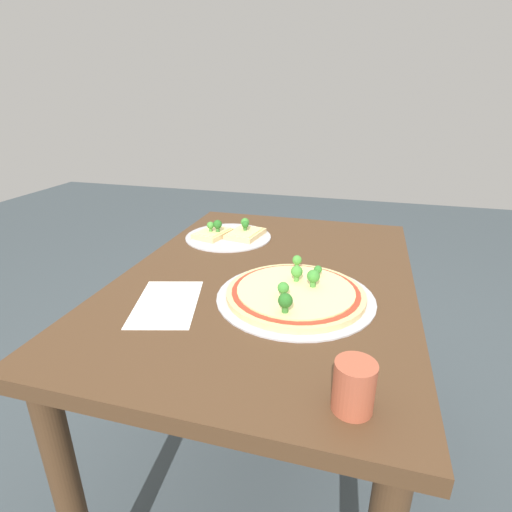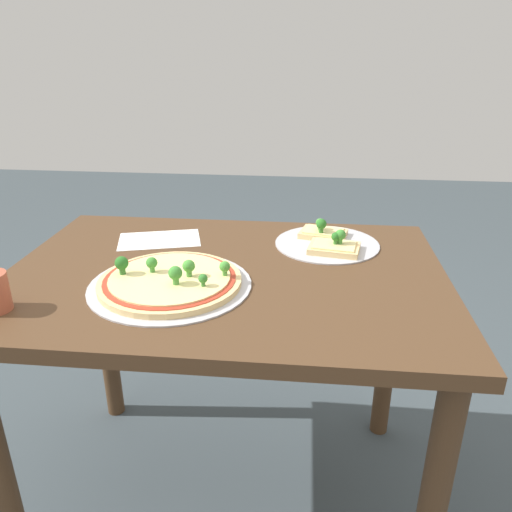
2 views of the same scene
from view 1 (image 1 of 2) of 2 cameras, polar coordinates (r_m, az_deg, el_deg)
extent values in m
plane|color=#3D474C|center=(1.56, 1.29, -28.54)|extent=(8.00, 8.00, 0.00)
cube|color=#4C331E|center=(1.10, 1.62, -3.46)|extent=(1.09, 0.76, 0.04)
cylinder|color=#4C331E|center=(1.77, -4.89, -6.70)|extent=(0.06, 0.06, 0.72)
cylinder|color=#4C331E|center=(1.12, -24.84, -29.81)|extent=(0.06, 0.06, 0.72)
cylinder|color=#4C331E|center=(1.68, 16.51, -9.29)|extent=(0.06, 0.06, 0.72)
cylinder|color=#B7B7BC|center=(0.97, 5.64, -5.87)|extent=(0.38, 0.38, 0.00)
cylinder|color=#E5C17F|center=(0.97, 5.66, -5.40)|extent=(0.33, 0.33, 0.01)
cylinder|color=#B73823|center=(0.96, 5.68, -4.98)|extent=(0.31, 0.31, 0.00)
cylinder|color=#F4DB8E|center=(0.96, 5.68, -4.82)|extent=(0.28, 0.28, 0.00)
sphere|color=#286B23|center=(0.85, 4.22, -6.35)|extent=(0.03, 0.03, 0.03)
cylinder|color=#37742D|center=(0.86, 4.18, -7.57)|extent=(0.01, 0.01, 0.01)
sphere|color=#337A2D|center=(1.03, 8.84, -1.92)|extent=(0.02, 0.02, 0.02)
cylinder|color=#3F8136|center=(1.03, 8.80, -2.61)|extent=(0.01, 0.01, 0.01)
sphere|color=#3D8933|center=(0.91, 3.92, -4.54)|extent=(0.03, 0.03, 0.03)
cylinder|color=#488E3A|center=(0.92, 3.89, -5.51)|extent=(0.01, 0.01, 0.01)
sphere|color=#3D8933|center=(0.97, 8.20, -2.86)|extent=(0.03, 0.03, 0.03)
cylinder|color=#488E3A|center=(0.98, 8.13, -3.95)|extent=(0.01, 0.01, 0.01)
sphere|color=#479338|center=(1.07, 5.89, -0.56)|extent=(0.03, 0.03, 0.03)
cylinder|color=#51973E|center=(1.07, 5.85, -1.37)|extent=(0.01, 0.01, 0.01)
sphere|color=#479338|center=(0.99, 5.84, -2.21)|extent=(0.03, 0.03, 0.03)
cylinder|color=#51973E|center=(1.00, 5.80, -3.21)|extent=(0.01, 0.01, 0.01)
cylinder|color=#B7B7BC|center=(1.37, -3.97, 2.75)|extent=(0.29, 0.29, 0.00)
cube|color=#E5C17F|center=(1.38, -6.17, 3.19)|extent=(0.15, 0.12, 0.02)
cube|color=#F4DB8E|center=(1.38, -6.19, 3.59)|extent=(0.12, 0.10, 0.00)
sphere|color=#479338|center=(1.36, -6.52, 4.39)|extent=(0.02, 0.02, 0.02)
cylinder|color=#51973E|center=(1.36, -6.49, 3.76)|extent=(0.01, 0.01, 0.01)
sphere|color=#286B23|center=(1.35, -5.51, 4.54)|extent=(0.03, 0.03, 0.03)
cylinder|color=#37742D|center=(1.36, -5.48, 3.77)|extent=(0.01, 0.01, 0.01)
cube|color=#E5C17F|center=(1.37, -1.51, 3.17)|extent=(0.15, 0.12, 0.02)
cube|color=#F4DB8E|center=(1.36, -1.51, 3.57)|extent=(0.12, 0.10, 0.00)
sphere|color=#3D8933|center=(1.37, -1.58, 4.86)|extent=(0.03, 0.03, 0.03)
cylinder|color=#488E3A|center=(1.38, -1.57, 4.11)|extent=(0.01, 0.01, 0.01)
sphere|color=#286B23|center=(1.36, -1.56, 4.53)|extent=(0.02, 0.02, 0.02)
cylinder|color=#37742D|center=(1.37, -1.55, 3.90)|extent=(0.01, 0.01, 0.01)
cylinder|color=#AD5138|center=(0.66, 13.82, -17.65)|extent=(0.07, 0.07, 0.08)
cube|color=white|center=(0.97, -12.63, -6.59)|extent=(0.26, 0.20, 0.00)
camera|label=2|loc=(1.45, 55.85, 15.54)|focal=35.00mm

